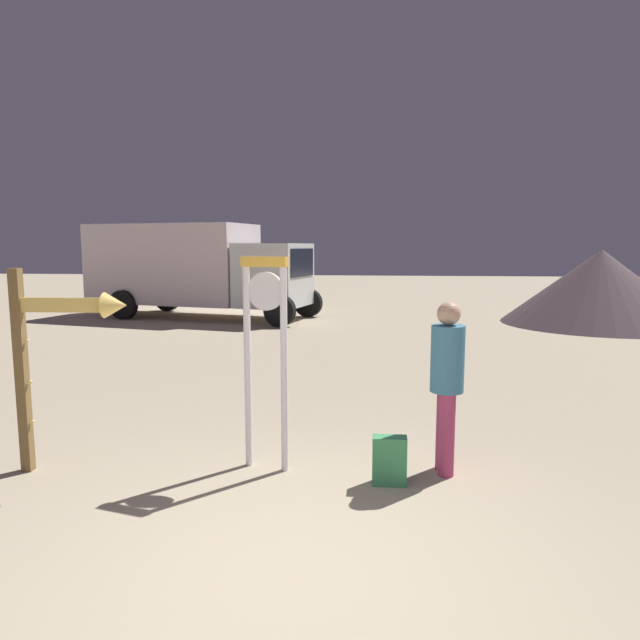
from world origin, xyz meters
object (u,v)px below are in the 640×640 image
at_px(box_truck_near, 193,267).
at_px(backpack, 389,461).
at_px(standing_clock, 266,340).
at_px(person_near_clock, 447,379).
at_px(dome_tent, 600,287).
at_px(arrow_sign, 60,338).

bearing_deg(box_truck_near, backpack, -64.18).
bearing_deg(backpack, box_truck_near, 115.82).
xyz_separation_m(standing_clock, person_near_clock, (1.79, 0.06, -0.36)).
bearing_deg(box_truck_near, standing_clock, -68.60).
relative_size(backpack, box_truck_near, 0.06).
distance_m(backpack, dome_tent, 13.36).
bearing_deg(box_truck_near, person_near_clock, -61.42).
bearing_deg(dome_tent, arrow_sign, -128.98).
bearing_deg(person_near_clock, standing_clock, -178.22).
distance_m(standing_clock, arrow_sign, 2.00).
xyz_separation_m(backpack, dome_tent, (6.30, 11.75, 0.85)).
bearing_deg(arrow_sign, person_near_clock, 5.30).
xyz_separation_m(standing_clock, arrow_sign, (-1.98, -0.29, 0.04)).
relative_size(standing_clock, arrow_sign, 1.05).
bearing_deg(dome_tent, backpack, -118.20).
distance_m(arrow_sign, person_near_clock, 3.81).
bearing_deg(backpack, person_near_clock, 31.41).
height_order(backpack, dome_tent, dome_tent).
bearing_deg(arrow_sign, standing_clock, 8.44).
xyz_separation_m(person_near_clock, backpack, (-0.56, -0.34, -0.73)).
distance_m(standing_clock, box_truck_near, 12.82).
distance_m(person_near_clock, dome_tent, 12.77).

